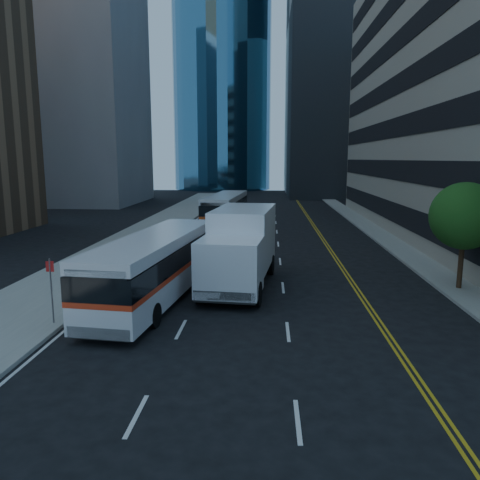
{
  "coord_description": "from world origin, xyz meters",
  "views": [
    {
      "loc": [
        -0.27,
        -14.55,
        6.32
      ],
      "look_at": [
        -1.5,
        5.61,
        2.8
      ],
      "focal_mm": 35.0,
      "sensor_mm": 36.0,
      "label": 1
    }
  ],
  "objects_px": {
    "street_tree": "(465,216)",
    "bus_rear": "(226,209)",
    "bus_front": "(156,265)",
    "box_truck": "(240,247)"
  },
  "relations": [
    {
      "from": "street_tree",
      "to": "bus_rear",
      "type": "height_order",
      "value": "street_tree"
    },
    {
      "from": "street_tree",
      "to": "bus_front",
      "type": "height_order",
      "value": "street_tree"
    },
    {
      "from": "bus_rear",
      "to": "street_tree",
      "type": "bearing_deg",
      "value": -53.29
    },
    {
      "from": "street_tree",
      "to": "bus_front",
      "type": "distance_m",
      "value": 14.6
    },
    {
      "from": "bus_front",
      "to": "box_truck",
      "type": "xyz_separation_m",
      "value": [
        3.64,
        2.5,
        0.41
      ]
    },
    {
      "from": "bus_rear",
      "to": "box_truck",
      "type": "xyz_separation_m",
      "value": [
        2.61,
        -20.86,
        0.37
      ]
    },
    {
      "from": "bus_front",
      "to": "bus_rear",
      "type": "distance_m",
      "value": 23.38
    },
    {
      "from": "bus_front",
      "to": "bus_rear",
      "type": "bearing_deg",
      "value": 94.06
    },
    {
      "from": "bus_front",
      "to": "box_truck",
      "type": "distance_m",
      "value": 4.43
    },
    {
      "from": "bus_rear",
      "to": "box_truck",
      "type": "distance_m",
      "value": 21.03
    }
  ]
}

